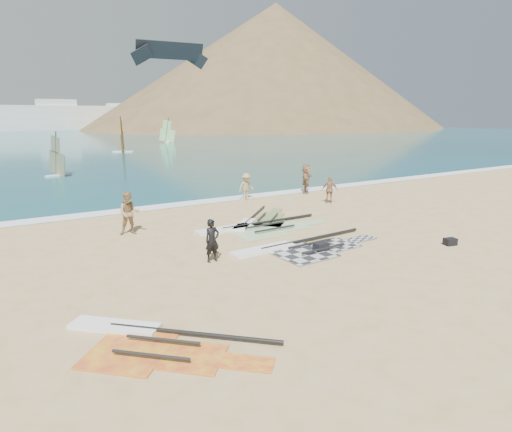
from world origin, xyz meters
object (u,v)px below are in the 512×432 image
gear_bag_near (321,247)px  beachgoer_right (306,179)px  rig_green (255,228)px  gear_bag_far (450,242)px  person_wetsuit (212,241)px  rig_grey (298,248)px  beachgoer_back (330,190)px  beachgoer_mid (246,187)px  rig_red (146,341)px  rig_orange (259,221)px  beachgoer_left (129,213)px

gear_bag_near → beachgoer_right: bearing=54.5°
rig_green → gear_bag_far: (5.47, -6.27, 0.09)m
person_wetsuit → beachgoer_right: bearing=33.4°
rig_grey → beachgoer_right: (7.90, 9.60, 0.94)m
person_wetsuit → beachgoer_back: beachgoer_back is taller
rig_grey → person_wetsuit: person_wetsuit is taller
rig_green → beachgoer_mid: (3.15, 6.16, 0.79)m
beachgoer_mid → beachgoer_right: 4.66m
rig_red → beachgoer_mid: 17.12m
rig_orange → beachgoer_mid: size_ratio=2.75×
gear_bag_near → beachgoer_mid: 10.66m
person_wetsuit → beachgoer_right: (11.43, 9.14, 0.20)m
beachgoer_right → beachgoer_mid: bearing=135.3°
rig_green → rig_red: (-7.43, -7.28, -0.00)m
rig_green → rig_red: bearing=-136.5°
gear_bag_far → beachgoer_left: (-10.61, 8.45, 0.81)m
rig_red → person_wetsuit: person_wetsuit is taller
rig_orange → beachgoer_right: (6.88, 4.99, 0.94)m
rig_red → beachgoer_left: 9.78m
gear_bag_near → beachgoer_right: (7.33, 10.29, 0.81)m
gear_bag_near → rig_orange: bearing=85.2°
gear_bag_near → person_wetsuit: bearing=164.3°
rig_grey → beachgoer_left: bearing=129.1°
rig_green → beachgoer_left: beachgoer_left is taller
rig_red → beachgoer_right: 20.34m
rig_orange → beachgoer_mid: beachgoer_mid is taller
gear_bag_far → beachgoer_right: (2.33, 12.42, 0.84)m
gear_bag_far → person_wetsuit: bearing=160.1°
rig_red → gear_bag_far: gear_bag_far is taller
rig_red → gear_bag_far: 12.94m
rig_grey → gear_bag_near: gear_bag_near is taller
person_wetsuit → gear_bag_far: bearing=-25.0°
rig_orange → beachgoer_right: 8.55m
rig_grey → beachgoer_back: bearing=38.8°
rig_green → beachgoer_mid: bearing=62.1°
gear_bag_far → beachgoer_mid: bearing=100.6°
gear_bag_far → person_wetsuit: size_ratio=0.31×
rig_grey → beachgoer_mid: bearing=68.6°
rig_green → gear_bag_near: bearing=-84.4°
rig_green → rig_orange: size_ratio=1.40×
person_wetsuit → gear_bag_near: bearing=-20.9°
beachgoer_left → beachgoer_mid: (8.28, 3.97, -0.12)m
gear_bag_far → beachgoer_left: beachgoer_left is taller
rig_grey → gear_bag_near: 0.90m
beachgoer_right → gear_bag_far: bearing=-145.4°
gear_bag_near → gear_bag_far: size_ratio=1.13×
rig_grey → rig_orange: (1.01, 4.61, -0.00)m
beachgoer_mid → beachgoer_back: beachgoer_mid is taller
rig_grey → beachgoer_right: 12.47m
rig_orange → gear_bag_far: gear_bag_far is taller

